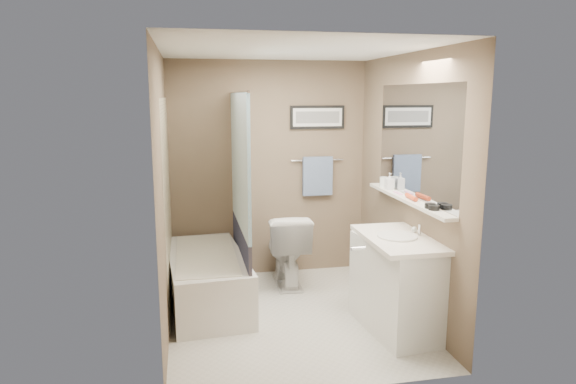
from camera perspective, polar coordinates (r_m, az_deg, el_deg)
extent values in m
plane|color=beige|center=(4.90, 0.35, -13.65)|extent=(2.50, 2.50, 0.00)
cube|color=white|center=(4.48, 0.39, 15.28)|extent=(2.20, 2.50, 0.04)
cube|color=brown|center=(5.74, -2.11, 2.46)|extent=(2.20, 0.04, 2.40)
cube|color=brown|center=(3.37, 4.59, -3.44)|extent=(2.20, 0.04, 2.40)
cube|color=brown|center=(4.46, -13.37, -0.22)|extent=(0.04, 2.50, 2.40)
cube|color=brown|center=(4.87, 12.91, 0.72)|extent=(0.04, 2.50, 2.40)
cube|color=beige|center=(4.98, -13.22, -1.42)|extent=(0.02, 1.55, 2.00)
cylinder|color=silver|center=(4.90, -5.49, 10.98)|extent=(0.02, 1.55, 0.02)
cube|color=white|center=(4.94, -5.36, 3.42)|extent=(0.03, 1.45, 1.28)
cube|color=#242744|center=(5.11, -5.20, -5.74)|extent=(0.03, 1.45, 0.36)
cube|color=silver|center=(4.69, 13.98, 5.47)|extent=(0.02, 1.60, 1.00)
cube|color=silver|center=(4.74, 13.10, -0.80)|extent=(0.12, 1.60, 0.03)
cylinder|color=silver|center=(5.82, 3.27, 3.56)|extent=(0.60, 0.02, 0.02)
cube|color=#869FC3|center=(5.83, 3.30, 1.78)|extent=(0.34, 0.05, 0.44)
cube|color=black|center=(5.80, 3.28, 8.29)|extent=(0.62, 0.02, 0.26)
cube|color=white|center=(5.78, 3.32, 8.29)|extent=(0.56, 0.00, 0.20)
cube|color=#595959|center=(5.78, 3.32, 8.29)|extent=(0.50, 0.00, 0.13)
cube|color=silver|center=(3.60, 13.09, -6.08)|extent=(0.80, 0.02, 2.00)
cylinder|color=silver|center=(3.53, 7.82, -6.24)|extent=(0.10, 0.02, 0.02)
cube|color=silver|center=(5.15, -9.01, -9.56)|extent=(0.82, 1.55, 0.50)
cube|color=silver|center=(5.07, -9.10, -6.91)|extent=(0.56, 1.36, 0.02)
imported|color=silver|center=(5.57, -0.15, -6.26)|extent=(0.48, 0.80, 0.79)
cube|color=white|center=(4.61, 12.07, -10.17)|extent=(0.60, 0.95, 0.80)
cube|color=white|center=(4.47, 12.16, -5.14)|extent=(0.54, 0.96, 0.04)
cylinder|color=white|center=(4.46, 12.06, -4.80)|extent=(0.34, 0.34, 0.01)
cylinder|color=silver|center=(4.53, 14.41, -4.11)|extent=(0.02, 0.02, 0.10)
sphere|color=silver|center=(4.62, 13.86, -4.05)|extent=(0.05, 0.05, 0.05)
cylinder|color=black|center=(4.28, 15.90, -1.67)|extent=(0.09, 0.09, 0.04)
cylinder|color=black|center=(4.34, 15.52, -1.49)|extent=(0.09, 0.09, 0.04)
cylinder|color=#CB401C|center=(4.66, 13.54, -0.56)|extent=(0.05, 0.22, 0.04)
cube|color=#F797C9|center=(4.92, 12.12, -0.11)|extent=(0.03, 0.16, 0.01)
cylinder|color=white|center=(5.24, 10.60, 1.10)|extent=(0.08, 0.08, 0.10)
imported|color=#999999|center=(5.10, 11.21, 1.18)|extent=(0.08, 0.08, 0.16)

